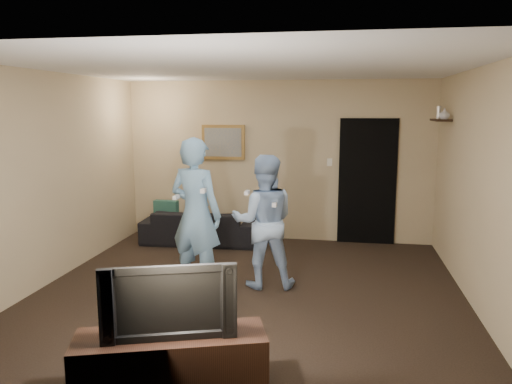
% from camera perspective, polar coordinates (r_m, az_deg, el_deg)
% --- Properties ---
extents(ground, '(5.00, 5.00, 0.00)m').
position_cam_1_polar(ground, '(6.06, -0.79, -11.24)').
color(ground, black).
rests_on(ground, ground).
extents(ceiling, '(5.00, 5.00, 0.04)m').
position_cam_1_polar(ceiling, '(5.69, -0.85, 14.06)').
color(ceiling, silver).
rests_on(ceiling, wall_back).
extents(wall_back, '(5.00, 0.04, 2.60)m').
position_cam_1_polar(wall_back, '(8.18, 2.45, 3.55)').
color(wall_back, tan).
rests_on(wall_back, ground).
extents(wall_front, '(5.00, 0.04, 2.60)m').
position_cam_1_polar(wall_front, '(3.36, -8.83, -5.26)').
color(wall_front, tan).
rests_on(wall_front, ground).
extents(wall_left, '(0.04, 5.00, 2.60)m').
position_cam_1_polar(wall_left, '(6.66, -22.45, 1.47)').
color(wall_left, tan).
rests_on(wall_left, ground).
extents(wall_right, '(0.04, 5.00, 2.60)m').
position_cam_1_polar(wall_right, '(5.82, 24.16, 0.28)').
color(wall_right, tan).
rests_on(wall_right, ground).
extents(sofa, '(1.86, 0.78, 0.54)m').
position_cam_1_polar(sofa, '(8.12, -6.41, -3.94)').
color(sofa, black).
rests_on(sofa, ground).
extents(throw_pillow, '(0.40, 0.15, 0.40)m').
position_cam_1_polar(throw_pillow, '(8.24, -10.21, -2.31)').
color(throw_pillow, '#17463D').
rests_on(throw_pillow, sofa).
extents(painting_frame, '(0.72, 0.05, 0.57)m').
position_cam_1_polar(painting_frame, '(8.30, -3.76, 5.70)').
color(painting_frame, olive).
rests_on(painting_frame, wall_back).
extents(painting_canvas, '(0.62, 0.01, 0.47)m').
position_cam_1_polar(painting_canvas, '(8.27, -3.80, 5.69)').
color(painting_canvas, slate).
rests_on(painting_canvas, painting_frame).
extents(doorway, '(0.90, 0.06, 2.00)m').
position_cam_1_polar(doorway, '(8.13, 12.59, 1.16)').
color(doorway, black).
rests_on(doorway, ground).
extents(light_switch, '(0.08, 0.02, 0.12)m').
position_cam_1_polar(light_switch, '(8.09, 8.41, 3.39)').
color(light_switch, silver).
rests_on(light_switch, wall_back).
extents(wall_shelf, '(0.20, 0.60, 0.03)m').
position_cam_1_polar(wall_shelf, '(7.49, 20.36, 7.71)').
color(wall_shelf, black).
rests_on(wall_shelf, wall_right).
extents(shelf_vase, '(0.17, 0.17, 0.15)m').
position_cam_1_polar(shelf_vase, '(7.25, 20.74, 8.35)').
color(shelf_vase, '#BBBABF').
rests_on(shelf_vase, wall_shelf).
extents(shelf_figurine, '(0.06, 0.06, 0.18)m').
position_cam_1_polar(shelf_figurine, '(7.67, 20.17, 8.54)').
color(shelf_figurine, silver).
rests_on(shelf_figurine, wall_shelf).
extents(tv_console, '(1.48, 0.87, 0.50)m').
position_cam_1_polar(tv_console, '(3.99, -9.66, -19.05)').
color(tv_console, black).
rests_on(tv_console, ground).
extents(television, '(0.96, 0.43, 0.56)m').
position_cam_1_polar(television, '(3.77, -9.89, -11.93)').
color(television, black).
rests_on(television, tv_console).
extents(wii_player_left, '(0.76, 0.61, 1.83)m').
position_cam_1_polar(wii_player_left, '(5.93, -6.89, -2.58)').
color(wii_player_left, '#6B98BB').
rests_on(wii_player_left, ground).
extents(wii_player_right, '(0.88, 0.74, 1.61)m').
position_cam_1_polar(wii_player_right, '(6.01, 0.89, -3.38)').
color(wii_player_right, '#96B5DB').
rests_on(wii_player_right, ground).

